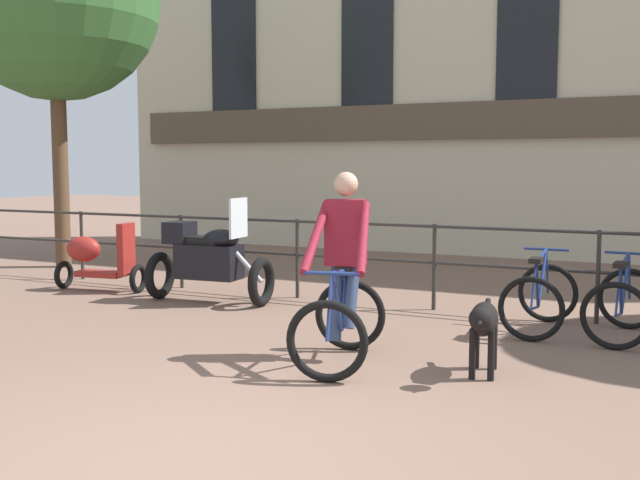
% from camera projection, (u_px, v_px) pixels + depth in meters
% --- Properties ---
extents(ground_plane, '(60.00, 60.00, 0.00)m').
position_uv_depth(ground_plane, '(172.00, 461.00, 4.47)').
color(ground_plane, '#7A5B4C').
extents(canal_railing, '(15.05, 0.05, 1.05)m').
position_uv_depth(canal_railing, '(434.00, 252.00, 9.05)').
color(canal_railing, '#2D2B28').
rests_on(canal_railing, ground_plane).
extents(building_facade, '(18.00, 0.72, 9.11)m').
position_uv_depth(building_facade, '(531.00, 14.00, 13.85)').
color(building_facade, beige).
rests_on(building_facade, ground_plane).
extents(cyclist_with_bike, '(0.94, 1.30, 1.70)m').
position_uv_depth(cyclist_with_bike, '(342.00, 277.00, 6.67)').
color(cyclist_with_bike, black).
rests_on(cyclist_with_bike, ground_plane).
extents(dog, '(0.32, 0.96, 0.64)m').
position_uv_depth(dog, '(483.00, 322.00, 6.21)').
color(dog, black).
rests_on(dog, ground_plane).
extents(parked_motorcycle, '(1.65, 0.74, 1.35)m').
position_uv_depth(parked_motorcycle, '(208.00, 259.00, 9.56)').
color(parked_motorcycle, black).
rests_on(parked_motorcycle, ground_plane).
extents(parked_bicycle_near_lamp, '(0.67, 1.11, 0.86)m').
position_uv_depth(parked_bicycle_near_lamp, '(540.00, 298.00, 7.91)').
color(parked_bicycle_near_lamp, black).
rests_on(parked_bicycle_near_lamp, ground_plane).
extents(parked_bicycle_mid_left, '(0.72, 1.14, 0.86)m').
position_uv_depth(parked_bicycle_mid_left, '(623.00, 304.00, 7.55)').
color(parked_bicycle_mid_left, black).
rests_on(parked_bicycle_mid_left, ground_plane).
extents(parked_scooter, '(1.33, 0.59, 0.96)m').
position_uv_depth(parked_scooter, '(97.00, 258.00, 10.46)').
color(parked_scooter, black).
rests_on(parked_scooter, ground_plane).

